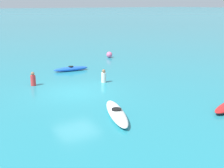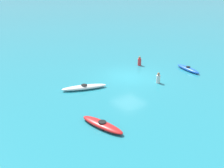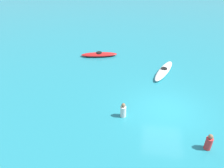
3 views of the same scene
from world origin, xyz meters
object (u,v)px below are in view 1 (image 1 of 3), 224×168
Objects in this scene: kayak_blue at (71,69)px; buoy_pink at (109,55)px; person_near_shore at (33,80)px; kayak_white at (116,113)px; person_by_kayaks at (104,77)px.

kayak_blue is 4.88× the size of buoy_pink.
kayak_blue is 4.47m from person_near_shore.
person_by_kayaks reaches higher than kayak_white.
buoy_pink reaches higher than kayak_white.
kayak_white is at bearing -29.90° from buoy_pink.
person_near_shore is at bearing -55.56° from kayak_blue.
buoy_pink is at bearing 121.08° from kayak_blue.
buoy_pink is at bearing 122.47° from person_near_shore.
person_by_kayaks reaches higher than buoy_pink.
person_by_kayaks is at bearing 67.81° from person_near_shore.
person_by_kayaks is (4.22, 0.46, 0.22)m from kayak_blue.
person_by_kayaks is (7.48, -4.95, 0.11)m from buoy_pink.
kayak_blue is 4.25m from person_by_kayaks.
buoy_pink is (-12.89, 7.41, 0.12)m from kayak_white.
person_near_shore is at bearing -166.69° from kayak_white.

